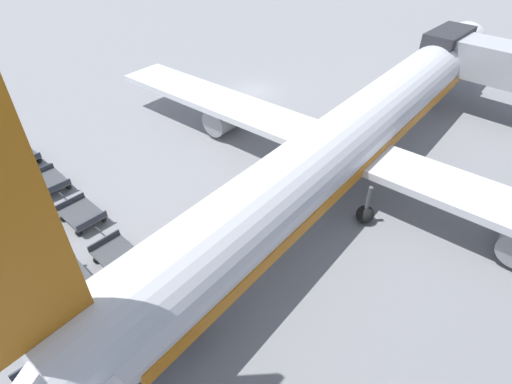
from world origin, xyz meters
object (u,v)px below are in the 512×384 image
(baggage_dolly_row_mid_b_col_c, at_px, (82,215))
(airplane, at_px, (357,133))
(baggage_dolly_row_mid_b_col_a, at_px, (21,156))
(baggage_dolly_row_mid_a_col_b, at_px, (2,205))
(baggage_dolly_row_mid_b_col_d, at_px, (118,256))
(baggage_dolly_row_mid_b_col_e, at_px, (166,308))
(baggage_dolly_row_mid_a_col_e, at_px, (115,346))
(baggage_dolly_row_near_col_d, at_px, (11,320))
(baggage_dolly_row_mid_a_col_c, at_px, (30,239))
(baggage_dolly_row_mid_b_col_b, at_px, (49,182))
(baggage_dolly_row_mid_a_col_d, at_px, (71,283))

(baggage_dolly_row_mid_b_col_c, bearing_deg, airplane, 61.80)
(airplane, distance_m, baggage_dolly_row_mid_b_col_a, 22.42)
(baggage_dolly_row_mid_a_col_b, relative_size, baggage_dolly_row_mid_b_col_d, 0.99)
(baggage_dolly_row_mid_b_col_e, bearing_deg, baggage_dolly_row_mid_a_col_e, -87.00)
(airplane, bearing_deg, baggage_dolly_row_near_col_d, -99.72)
(baggage_dolly_row_mid_a_col_c, height_order, baggage_dolly_row_mid_b_col_b, same)
(baggage_dolly_row_mid_b_col_b, height_order, baggage_dolly_row_mid_b_col_c, same)
(baggage_dolly_row_mid_b_col_c, bearing_deg, baggage_dolly_row_near_col_d, -49.67)
(airplane, xyz_separation_m, baggage_dolly_row_mid_a_col_b, (-11.87, -17.57, -2.73))
(baggage_dolly_row_mid_b_col_c, bearing_deg, baggage_dolly_row_mid_b_col_d, -1.10)
(airplane, bearing_deg, baggage_dolly_row_mid_b_col_e, -87.24)
(baggage_dolly_row_mid_b_col_b, xyz_separation_m, baggage_dolly_row_mid_b_col_e, (12.90, 0.07, 0.00))
(baggage_dolly_row_mid_b_col_a, relative_size, baggage_dolly_row_mid_b_col_e, 1.00)
(baggage_dolly_row_mid_b_col_a, height_order, baggage_dolly_row_mid_b_col_c, same)
(airplane, bearing_deg, baggage_dolly_row_mid_a_col_d, -101.71)
(baggage_dolly_row_mid_a_col_b, xyz_separation_m, baggage_dolly_row_mid_b_col_d, (8.33, 2.87, 0.00))
(airplane, height_order, baggage_dolly_row_mid_a_col_c, airplane)
(baggage_dolly_row_near_col_d, height_order, baggage_dolly_row_mid_a_col_c, same)
(baggage_dolly_row_mid_a_col_d, bearing_deg, baggage_dolly_row_mid_a_col_b, -177.01)
(baggage_dolly_row_mid_a_col_e, bearing_deg, baggage_dolly_row_mid_b_col_d, 150.22)
(baggage_dolly_row_mid_b_col_b, distance_m, baggage_dolly_row_mid_b_col_c, 4.36)
(baggage_dolly_row_mid_b_col_d, bearing_deg, baggage_dolly_row_mid_a_col_b, -160.99)
(baggage_dolly_row_near_col_d, xyz_separation_m, baggage_dolly_row_mid_b_col_e, (4.11, 5.17, 0.00))
(baggage_dolly_row_mid_a_col_c, xyz_separation_m, baggage_dolly_row_mid_a_col_e, (8.71, 0.23, 0.00))
(baggage_dolly_row_mid_b_col_b, bearing_deg, baggage_dolly_row_mid_a_col_e, -10.70)
(baggage_dolly_row_near_col_d, height_order, baggage_dolly_row_mid_a_col_d, same)
(baggage_dolly_row_mid_a_col_c, distance_m, baggage_dolly_row_mid_a_col_e, 8.71)
(baggage_dolly_row_mid_a_col_c, relative_size, baggage_dolly_row_mid_b_col_c, 0.99)
(baggage_dolly_row_near_col_d, bearing_deg, baggage_dolly_row_mid_a_col_d, 93.24)
(baggage_dolly_row_mid_a_col_c, bearing_deg, baggage_dolly_row_mid_b_col_b, 148.09)
(baggage_dolly_row_mid_b_col_a, relative_size, baggage_dolly_row_mid_b_col_b, 1.01)
(airplane, relative_size, baggage_dolly_row_mid_b_col_d, 13.76)
(baggage_dolly_row_mid_b_col_d, distance_m, baggage_dolly_row_mid_b_col_e, 4.25)
(baggage_dolly_row_mid_a_col_e, relative_size, baggage_dolly_row_mid_b_col_d, 1.00)
(baggage_dolly_row_mid_a_col_b, xyz_separation_m, baggage_dolly_row_mid_b_col_e, (12.57, 2.90, 0.00))
(baggage_dolly_row_near_col_d, height_order, baggage_dolly_row_mid_b_col_d, same)
(baggage_dolly_row_mid_b_col_e, bearing_deg, baggage_dolly_row_mid_b_col_a, -178.99)
(baggage_dolly_row_mid_b_col_a, bearing_deg, baggage_dolly_row_mid_a_col_b, -29.42)
(airplane, xyz_separation_m, baggage_dolly_row_mid_a_col_e, (0.84, -17.20, -2.73))
(baggage_dolly_row_near_col_d, xyz_separation_m, baggage_dolly_row_mid_a_col_d, (-0.15, 2.71, 0.00))
(baggage_dolly_row_mid_a_col_b, distance_m, baggage_dolly_row_mid_b_col_a, 5.29)
(baggage_dolly_row_near_col_d, bearing_deg, baggage_dolly_row_mid_b_col_b, 149.88)
(baggage_dolly_row_mid_a_col_b, bearing_deg, baggage_dolly_row_mid_a_col_e, 1.64)
(baggage_dolly_row_mid_b_col_c, bearing_deg, baggage_dolly_row_mid_a_col_c, -90.72)
(airplane, xyz_separation_m, baggage_dolly_row_mid_b_col_a, (-16.47, -14.97, -2.73))
(airplane, relative_size, baggage_dolly_row_mid_b_col_a, 13.71)
(baggage_dolly_row_mid_a_col_b, relative_size, baggage_dolly_row_mid_b_col_c, 0.99)
(baggage_dolly_row_mid_a_col_c, bearing_deg, baggage_dolly_row_mid_a_col_b, -178.03)
(airplane, relative_size, baggage_dolly_row_mid_b_col_e, 13.74)
(baggage_dolly_row_mid_a_col_e, xyz_separation_m, baggage_dolly_row_mid_b_col_e, (-0.13, 2.54, 0.00))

